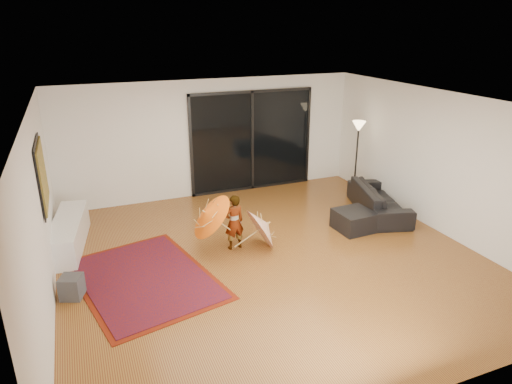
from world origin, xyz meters
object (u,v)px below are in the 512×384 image
ottoman (354,220)px  child (234,222)px  media_console (69,233)px  sofa (379,200)px

ottoman → child: 2.48m
media_console → sofa: (6.20, -0.78, 0.03)m
sofa → child: child is taller
sofa → media_console: bearing=99.2°
sofa → ottoman: bearing=135.4°
media_console → ottoman: size_ratio=2.81×
child → ottoman: bearing=169.5°
sofa → child: size_ratio=1.98×
media_console → sofa: bearing=1.8°
sofa → ottoman: size_ratio=2.95×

